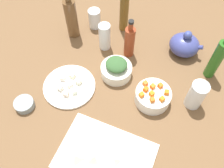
# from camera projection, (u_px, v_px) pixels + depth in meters

# --- Properties ---
(tabletop) EXTENTS (1.90, 1.90, 0.03)m
(tabletop) POSITION_uv_depth(u_px,v_px,m) (112.00, 92.00, 1.12)
(tabletop) COLOR brown
(tabletop) RESTS_ON ground
(cutting_board) EXTENTS (0.37, 0.26, 0.01)m
(cutting_board) POSITION_uv_depth(u_px,v_px,m) (105.00, 156.00, 0.94)
(cutting_board) COLOR white
(cutting_board) RESTS_ON tabletop
(plate_tofu) EXTENTS (0.24, 0.24, 0.01)m
(plate_tofu) POSITION_uv_depth(u_px,v_px,m) (69.00, 86.00, 1.11)
(plate_tofu) COLOR white
(plate_tofu) RESTS_ON tabletop
(bowl_greens) EXTENTS (0.14, 0.14, 0.06)m
(bowl_greens) POSITION_uv_depth(u_px,v_px,m) (116.00, 71.00, 1.13)
(bowl_greens) COLOR white
(bowl_greens) RESTS_ON tabletop
(bowl_carrots) EXTENTS (0.15, 0.15, 0.06)m
(bowl_carrots) POSITION_uv_depth(u_px,v_px,m) (153.00, 96.00, 1.05)
(bowl_carrots) COLOR white
(bowl_carrots) RESTS_ON tabletop
(bowl_small_side) EXTENTS (0.08, 0.08, 0.03)m
(bowl_small_side) POSITION_uv_depth(u_px,v_px,m) (24.00, 104.00, 1.05)
(bowl_small_side) COLOR gray
(bowl_small_side) RESTS_ON tabletop
(teapot) EXTENTS (0.16, 0.13, 0.14)m
(teapot) POSITION_uv_depth(u_px,v_px,m) (185.00, 45.00, 1.18)
(teapot) COLOR #3D458D
(teapot) RESTS_ON tabletop
(bottle_0) EXTENTS (0.05, 0.05, 0.21)m
(bottle_0) POSITION_uv_depth(u_px,v_px,m) (130.00, 41.00, 1.15)
(bottle_0) COLOR maroon
(bottle_0) RESTS_ON tabletop
(bottle_1) EXTENTS (0.05, 0.05, 0.28)m
(bottle_1) POSITION_uv_depth(u_px,v_px,m) (124.00, 11.00, 1.22)
(bottle_1) COLOR brown
(bottle_1) RESTS_ON tabletop
(bottle_2) EXTENTS (0.05, 0.05, 0.26)m
(bottle_2) POSITION_uv_depth(u_px,v_px,m) (217.00, 59.00, 1.06)
(bottle_2) COLOR #28671F
(bottle_2) RESTS_ON tabletop
(bottle_3) EXTENTS (0.06, 0.06, 0.26)m
(bottle_3) POSITION_uv_depth(u_px,v_px,m) (71.00, 18.00, 1.20)
(bottle_3) COLOR brown
(bottle_3) RESTS_ON tabletop
(drinking_glass_0) EXTENTS (0.06, 0.06, 0.14)m
(drinking_glass_0) POSITION_uv_depth(u_px,v_px,m) (105.00, 37.00, 1.19)
(drinking_glass_0) COLOR white
(drinking_glass_0) RESTS_ON tabletop
(drinking_glass_1) EXTENTS (0.06, 0.06, 0.10)m
(drinking_glass_1) POSITION_uv_depth(u_px,v_px,m) (95.00, 19.00, 1.28)
(drinking_glass_1) COLOR white
(drinking_glass_1) RESTS_ON tabletop
(drinking_glass_2) EXTENTS (0.07, 0.07, 0.14)m
(drinking_glass_2) POSITION_uv_depth(u_px,v_px,m) (196.00, 95.00, 1.01)
(drinking_glass_2) COLOR white
(drinking_glass_2) RESTS_ON tabletop
(carrot_cube_0) EXTENTS (0.02, 0.02, 0.02)m
(carrot_cube_0) POSITION_uv_depth(u_px,v_px,m) (153.00, 86.00, 1.03)
(carrot_cube_0) COLOR orange
(carrot_cube_0) RESTS_ON bowl_carrots
(carrot_cube_1) EXTENTS (0.03, 0.03, 0.02)m
(carrot_cube_1) POSITION_uv_depth(u_px,v_px,m) (152.00, 100.00, 0.99)
(carrot_cube_1) COLOR orange
(carrot_cube_1) RESTS_ON bowl_carrots
(carrot_cube_2) EXTENTS (0.02, 0.02, 0.02)m
(carrot_cube_2) POSITION_uv_depth(u_px,v_px,m) (162.00, 99.00, 1.00)
(carrot_cube_2) COLOR orange
(carrot_cube_2) RESTS_ON bowl_carrots
(carrot_cube_3) EXTENTS (0.02, 0.02, 0.02)m
(carrot_cube_3) POSITION_uv_depth(u_px,v_px,m) (146.00, 89.00, 1.02)
(carrot_cube_3) COLOR orange
(carrot_cube_3) RESTS_ON bowl_carrots
(carrot_cube_4) EXTENTS (0.02, 0.02, 0.02)m
(carrot_cube_4) POSITION_uv_depth(u_px,v_px,m) (141.00, 95.00, 1.01)
(carrot_cube_4) COLOR orange
(carrot_cube_4) RESTS_ON bowl_carrots
(carrot_cube_5) EXTENTS (0.02, 0.02, 0.02)m
(carrot_cube_5) POSITION_uv_depth(u_px,v_px,m) (160.00, 86.00, 1.03)
(carrot_cube_5) COLOR orange
(carrot_cube_5) RESTS_ON bowl_carrots
(carrot_cube_6) EXTENTS (0.02, 0.02, 0.02)m
(carrot_cube_6) POSITION_uv_depth(u_px,v_px,m) (152.00, 94.00, 1.01)
(carrot_cube_6) COLOR orange
(carrot_cube_6) RESTS_ON bowl_carrots
(carrot_cube_7) EXTENTS (0.02, 0.02, 0.02)m
(carrot_cube_7) POSITION_uv_depth(u_px,v_px,m) (167.00, 92.00, 1.01)
(carrot_cube_7) COLOR orange
(carrot_cube_7) RESTS_ON bowl_carrots
(carrot_cube_8) EXTENTS (0.02, 0.02, 0.02)m
(carrot_cube_8) POSITION_uv_depth(u_px,v_px,m) (145.00, 83.00, 1.04)
(carrot_cube_8) COLOR orange
(carrot_cube_8) RESTS_ON bowl_carrots
(chopped_greens_mound) EXTENTS (0.11, 0.10, 0.04)m
(chopped_greens_mound) POSITION_uv_depth(u_px,v_px,m) (116.00, 64.00, 1.09)
(chopped_greens_mound) COLOR #376032
(chopped_greens_mound) RESTS_ON bowl_greens
(tofu_cube_0) EXTENTS (0.03, 0.03, 0.02)m
(tofu_cube_0) POSITION_uv_depth(u_px,v_px,m) (60.00, 88.00, 1.08)
(tofu_cube_0) COLOR silver
(tofu_cube_0) RESTS_ON plate_tofu
(tofu_cube_1) EXTENTS (0.03, 0.03, 0.02)m
(tofu_cube_1) POSITION_uv_depth(u_px,v_px,m) (63.00, 78.00, 1.11)
(tofu_cube_1) COLOR white
(tofu_cube_1) RESTS_ON plate_tofu
(tofu_cube_2) EXTENTS (0.02, 0.02, 0.02)m
(tofu_cube_2) POSITION_uv_depth(u_px,v_px,m) (72.00, 75.00, 1.12)
(tofu_cube_2) COLOR white
(tofu_cube_2) RESTS_ON plate_tofu
(tofu_cube_3) EXTENTS (0.03, 0.03, 0.02)m
(tofu_cube_3) POSITION_uv_depth(u_px,v_px,m) (74.00, 91.00, 1.07)
(tofu_cube_3) COLOR white
(tofu_cube_3) RESTS_ON plate_tofu
(tofu_cube_4) EXTENTS (0.02, 0.02, 0.02)m
(tofu_cube_4) POSITION_uv_depth(u_px,v_px,m) (70.00, 85.00, 1.09)
(tofu_cube_4) COLOR white
(tofu_cube_4) RESTS_ON plate_tofu
(tofu_cube_5) EXTENTS (0.03, 0.03, 0.02)m
(tofu_cube_5) POSITION_uv_depth(u_px,v_px,m) (79.00, 82.00, 1.10)
(tofu_cube_5) COLOR white
(tofu_cube_5) RESTS_ON plate_tofu
(tofu_cube_6) EXTENTS (0.03, 0.03, 0.02)m
(tofu_cube_6) POSITION_uv_depth(u_px,v_px,m) (66.00, 94.00, 1.07)
(tofu_cube_6) COLOR white
(tofu_cube_6) RESTS_ON plate_tofu
(dumpling_0) EXTENTS (0.05, 0.05, 0.02)m
(dumpling_0) POSITION_uv_depth(u_px,v_px,m) (115.00, 160.00, 0.91)
(dumpling_0) COLOR beige
(dumpling_0) RESTS_ON cutting_board
(dumpling_1) EXTENTS (0.06, 0.07, 0.03)m
(dumpling_1) POSITION_uv_depth(u_px,v_px,m) (94.00, 158.00, 0.92)
(dumpling_1) COLOR beige
(dumpling_1) RESTS_ON cutting_board
(dumpling_3) EXTENTS (0.06, 0.06, 0.02)m
(dumpling_3) POSITION_uv_depth(u_px,v_px,m) (76.00, 157.00, 0.92)
(dumpling_3) COLOR beige
(dumpling_3) RESTS_ON cutting_board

